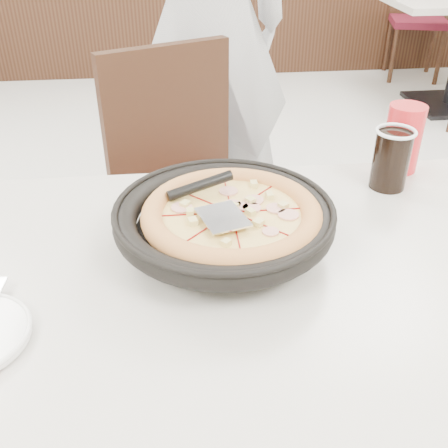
{
  "coord_description": "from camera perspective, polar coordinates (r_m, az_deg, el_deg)",
  "views": [
    {
      "loc": [
        0.15,
        -1.01,
        1.32
      ],
      "look_at": [
        0.24,
        -0.19,
        0.8
      ],
      "focal_mm": 42.0,
      "sensor_mm": 36.0,
      "label": 1
    }
  ],
  "objects": [
    {
      "name": "main_table",
      "position": [
        1.21,
        0.76,
        -19.31
      ],
      "size": [
        1.29,
        0.94,
        0.75
      ],
      "primitive_type": null,
      "rotation": [
        0.0,
        0.0,
        0.12
      ],
      "color": "silver",
      "rests_on": "floor"
    },
    {
      "name": "diner_person",
      "position": [
        1.99,
        -1.93,
        20.83
      ],
      "size": [
        0.77,
        0.6,
        1.85
      ],
      "primitive_type": "imported",
      "rotation": [
        0.0,
        0.0,
        3.4
      ],
      "color": "silver",
      "rests_on": "floor"
    },
    {
      "name": "pizza_server",
      "position": [
        0.91,
        -0.14,
        0.77
      ],
      "size": [
        0.1,
        0.11,
        0.0
      ],
      "primitive_type": "cube",
      "rotation": [
        0.0,
        0.0,
        0.3
      ],
      "color": "silver",
      "rests_on": "pizza"
    },
    {
      "name": "pizza_pan",
      "position": [
        0.98,
        0.0,
        -0.4
      ],
      "size": [
        0.36,
        0.36,
        0.01
      ],
      "primitive_type": "cylinder",
      "rotation": [
        0.0,
        0.0,
        0.12
      ],
      "color": "black",
      "rests_on": "trivet"
    },
    {
      "name": "chair_far",
      "position": [
        1.63,
        -2.84,
        1.08
      ],
      "size": [
        0.55,
        0.55,
        0.95
      ],
      "primitive_type": null,
      "rotation": [
        0.0,
        0.0,
        3.56
      ],
      "color": "black",
      "rests_on": "floor"
    },
    {
      "name": "bg_chair_right_far",
      "position": [
        4.77,
        20.46,
        20.26
      ],
      "size": [
        0.51,
        0.51,
        0.95
      ],
      "primitive_type": null,
      "rotation": [
        0.0,
        0.0,
        2.89
      ],
      "color": "black",
      "rests_on": "floor"
    },
    {
      "name": "wainscot_back",
      "position": [
        4.56,
        -8.49,
        22.27
      ],
      "size": [
        5.9,
        0.03,
        1.1
      ],
      "primitive_type": "cube",
      "color": "black",
      "rests_on": "floor"
    },
    {
      "name": "red_cup",
      "position": [
        1.32,
        18.88,
        8.83
      ],
      "size": [
        0.1,
        0.1,
        0.16
      ],
      "primitive_type": "cylinder",
      "rotation": [
        0.0,
        0.0,
        0.12
      ],
      "color": "red",
      "rests_on": "main_table"
    },
    {
      "name": "cola_glass",
      "position": [
        1.23,
        17.7,
        6.58
      ],
      "size": [
        0.09,
        0.09,
        0.13
      ],
      "primitive_type": "cylinder",
      "rotation": [
        0.0,
        0.0,
        0.12
      ],
      "color": "black",
      "rests_on": "main_table"
    },
    {
      "name": "trivet",
      "position": [
        0.95,
        0.72,
        -3.41
      ],
      "size": [
        0.15,
        0.15,
        0.04
      ],
      "primitive_type": "cylinder",
      "rotation": [
        0.0,
        0.0,
        0.12
      ],
      "color": "black",
      "rests_on": "main_table"
    },
    {
      "name": "floor",
      "position": [
        1.67,
        -9.41,
        -20.54
      ],
      "size": [
        7.0,
        7.0,
        0.0
      ],
      "primitive_type": "plane",
      "color": "beige",
      "rests_on": "ground"
    },
    {
      "name": "pizza",
      "position": [
        0.96,
        0.83,
        0.19
      ],
      "size": [
        0.34,
        0.34,
        0.02
      ],
      "primitive_type": "cylinder",
      "rotation": [
        0.0,
        0.0,
        0.12
      ],
      "color": "#C78649",
      "rests_on": "pizza_pan"
    }
  ]
}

